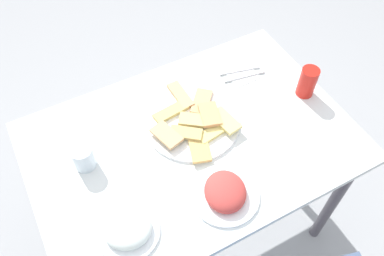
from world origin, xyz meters
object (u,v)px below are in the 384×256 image
paper_napkin (242,74)px  fork (239,70)px  spoon (244,76)px  pide_platter (193,121)px  salad_plate_greens (128,230)px  soda_can (307,82)px  salad_plate_rice (225,192)px  dining_table (192,153)px  drinking_glass (83,157)px

paper_napkin → fork: fork is taller
spoon → pide_platter: bearing=30.2°
salad_plate_greens → soda_can: 0.84m
pide_platter → spoon: (-0.29, -0.11, -0.01)m
pide_platter → salad_plate_greens: bearing=36.8°
pide_platter → soda_can: size_ratio=3.09×
pide_platter → salad_plate_rice: size_ratio=1.71×
paper_napkin → fork: size_ratio=0.66×
salad_plate_rice → soda_can: (-0.49, -0.23, 0.04)m
dining_table → salad_plate_rice: bearing=87.5°
fork → salad_plate_greens: bearing=45.8°
soda_can → drinking_glass: 0.85m
pide_platter → fork: size_ratio=2.23×
drinking_glass → paper_napkin: bearing=-170.7°
paper_napkin → fork: (0.00, -0.02, 0.00)m
pide_platter → salad_plate_rice: (0.05, 0.30, 0.01)m
soda_can → spoon: bearing=-49.2°
fork → paper_napkin: bearing=103.2°
fork → spoon: (0.00, 0.04, 0.00)m
fork → drinking_glass: bearing=24.0°
dining_table → soda_can: 0.51m
drinking_glass → spoon: (-0.69, -0.10, -0.04)m
pide_platter → soda_can: soda_can is taller
soda_can → fork: bearing=-54.2°
drinking_glass → spoon: drinking_glass is taller
dining_table → pide_platter: pide_platter is taller
soda_can → spoon: 0.25m
dining_table → fork: fork is taller
salad_plate_greens → drinking_glass: 0.29m
salad_plate_rice → soda_can: size_ratio=1.81×
pide_platter → salad_plate_greens: salad_plate_greens is taller
salad_plate_rice → fork: bearing=-126.9°
pide_platter → salad_plate_greens: (0.36, 0.27, 0.01)m
drinking_glass → fork: 0.70m
pide_platter → fork: 0.32m
spoon → fork: bearing=-80.5°
pide_platter → drinking_glass: bearing=-2.1°
fork → spoon: 0.04m
salad_plate_greens → paper_napkin: bearing=-148.6°
salad_plate_rice → fork: 0.56m
drinking_glass → paper_napkin: (-0.69, -0.11, -0.04)m
paper_napkin → pide_platter: bearing=23.7°
salad_plate_greens → fork: 0.78m
fork → spoon: same height
paper_napkin → dining_table: bearing=30.5°
salad_plate_greens → spoon: size_ratio=1.09×
salad_plate_greens → fork: (-0.66, -0.42, -0.01)m
soda_can → salad_plate_rice: bearing=25.2°
soda_can → salad_plate_greens: bearing=13.9°
salad_plate_greens → soda_can: bearing=-166.1°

